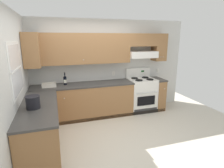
% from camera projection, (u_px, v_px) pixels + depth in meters
% --- Properties ---
extents(ground_plane, '(7.04, 7.04, 0.00)m').
position_uv_depth(ground_plane, '(106.00, 139.00, 3.85)').
color(ground_plane, beige).
extents(wall_back, '(4.68, 0.57, 2.55)m').
position_uv_depth(wall_back, '(104.00, 60.00, 5.01)').
color(wall_back, silver).
rests_on(wall_back, ground_plane).
extents(wall_left, '(0.47, 4.00, 2.55)m').
position_uv_depth(wall_left, '(16.00, 80.00, 3.26)').
color(wall_left, silver).
rests_on(wall_left, ground_plane).
extents(counter_back_run, '(3.60, 0.65, 0.91)m').
position_uv_depth(counter_back_run, '(92.00, 100.00, 4.87)').
color(counter_back_run, olive).
rests_on(counter_back_run, ground_plane).
extents(counter_left_run, '(0.63, 1.91, 0.91)m').
position_uv_depth(counter_left_run, '(41.00, 128.00, 3.37)').
color(counter_left_run, olive).
rests_on(counter_left_run, ground_plane).
extents(stove, '(0.76, 0.62, 1.20)m').
position_uv_depth(stove, '(142.00, 94.00, 5.31)').
color(stove, white).
rests_on(stove, ground_plane).
extents(wine_bottle, '(0.08, 0.08, 0.32)m').
position_uv_depth(wine_bottle, '(65.00, 80.00, 4.62)').
color(wine_bottle, black).
rests_on(wine_bottle, counter_back_run).
extents(bowl, '(0.33, 0.25, 0.08)m').
position_uv_depth(bowl, '(49.00, 85.00, 4.46)').
color(bowl, beige).
rests_on(bowl, counter_back_run).
extents(bucket, '(0.24, 0.24, 0.22)m').
position_uv_depth(bucket, '(33.00, 102.00, 3.07)').
color(bucket, black).
rests_on(bucket, counter_left_run).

